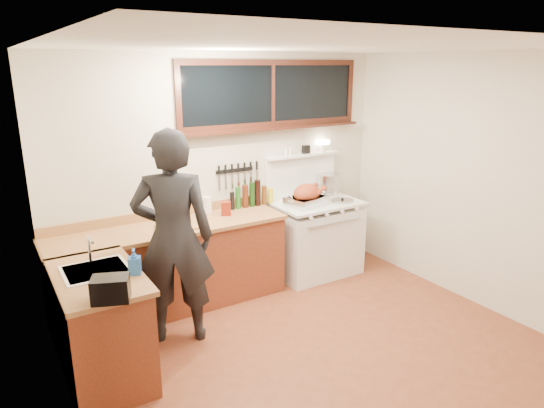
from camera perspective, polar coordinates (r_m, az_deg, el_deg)
ground_plane at (r=4.57m, az=5.28°, el=-16.83°), size 4.00×3.50×0.02m
room_shell at (r=3.92m, az=5.91°, el=3.98°), size 4.10×3.60×2.65m
counter_back at (r=5.16m, az=-11.71°, el=-7.24°), size 2.44×0.64×1.00m
counter_left at (r=4.23m, az=-19.47°, el=-13.36°), size 0.64×1.09×0.90m
sink_unit at (r=4.13m, az=-19.95°, el=-8.03°), size 0.50×0.45×0.37m
vintage_stove at (r=5.92m, az=5.01°, el=-3.74°), size 1.02×0.74×1.57m
back_window at (r=5.61m, az=0.14°, el=11.97°), size 2.32×0.13×0.77m
left_doorway at (r=2.87m, az=-21.15°, el=-13.88°), size 0.02×1.04×2.17m
knife_strip at (r=5.49m, az=-4.20°, el=3.88°), size 0.52×0.03×0.28m
man at (r=4.40m, az=-11.54°, el=-3.97°), size 0.85×0.73×1.97m
soap_bottle at (r=3.92m, az=-15.88°, el=-6.52°), size 0.12×0.12×0.21m
toaster at (r=3.55m, az=-18.45°, el=-9.47°), size 0.30×0.25×0.17m
cutting_board at (r=4.92m, az=-11.07°, el=-2.15°), size 0.43×0.34×0.14m
roast_turkey at (r=5.61m, az=4.13°, el=0.90°), size 0.50×0.41×0.25m
stockpot at (r=6.07m, az=6.54°, el=2.33°), size 0.36×0.36×0.27m
saucepan at (r=5.96m, az=5.38°, el=1.41°), size 0.22×0.30×0.13m
pot_lid at (r=5.82m, az=8.28°, el=0.41°), size 0.30×0.30×0.04m
coffee_tin at (r=5.24m, az=-5.44°, el=-0.53°), size 0.12×0.11×0.15m
pitcher at (r=5.36m, az=-7.59°, el=-0.06°), size 0.10×0.10×0.18m
bottle_cluster at (r=5.54m, az=-2.39°, el=1.00°), size 0.56×0.07×0.30m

